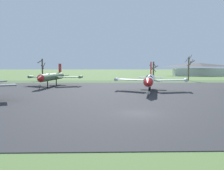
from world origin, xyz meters
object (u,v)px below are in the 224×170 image
object	(u,v)px
jet_fighter_rear_left	(52,77)
info_placard_front_right	(148,94)
jet_fighter_front_right	(150,80)
info_placard_rear_left	(39,87)
visitor_building	(199,69)

from	to	relation	value
jet_fighter_rear_left	info_placard_front_right	bearing A→B (deg)	-46.38
jet_fighter_front_right	info_placard_rear_left	world-z (taller)	jet_fighter_front_right
info_placard_rear_left	visitor_building	distance (m)	91.37
info_placard_front_right	jet_fighter_rear_left	distance (m)	27.77
info_placard_front_right	visitor_building	distance (m)	90.75
jet_fighter_front_right	visitor_building	xyz separation A→B (m)	(37.89, 73.36, 0.76)
info_placard_front_right	jet_fighter_front_right	bearing A→B (deg)	78.03
info_placard_front_right	jet_fighter_rear_left	bearing A→B (deg)	133.62
jet_fighter_rear_left	visitor_building	xyz separation A→B (m)	(58.76, 61.54, 0.73)
jet_fighter_rear_left	visitor_building	bearing A→B (deg)	46.32
jet_fighter_front_right	info_placard_rear_left	xyz separation A→B (m)	(-21.72, 4.15, -1.65)
jet_fighter_front_right	visitor_building	size ratio (longest dim) A/B	0.63
jet_fighter_front_right	jet_fighter_rear_left	xyz separation A→B (m)	(-20.87, 11.82, 0.03)
visitor_building	info_placard_rear_left	bearing A→B (deg)	-130.74
visitor_building	jet_fighter_front_right	bearing A→B (deg)	-117.31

